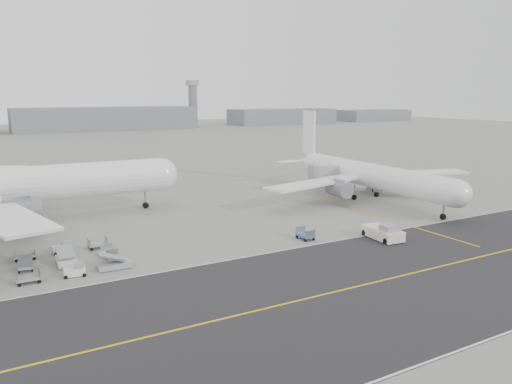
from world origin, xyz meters
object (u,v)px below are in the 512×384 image
airliner_b (367,175)px  jet_bridge (346,173)px  pushback_tug (383,233)px  control_tower (193,103)px

airliner_b → jet_bridge: (0.48, 7.57, -0.64)m
airliner_b → jet_bridge: bearing=87.9°
jet_bridge → pushback_tug: bearing=-106.6°
control_tower → jet_bridge: size_ratio=1.79×
control_tower → pushback_tug: bearing=-106.4°
control_tower → airliner_b: size_ratio=0.60×
airliner_b → pushback_tug: airliner_b is taller
pushback_tug → control_tower: bearing=77.8°
airliner_b → control_tower: bearing=77.6°
control_tower → jet_bridge: bearing=-104.3°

